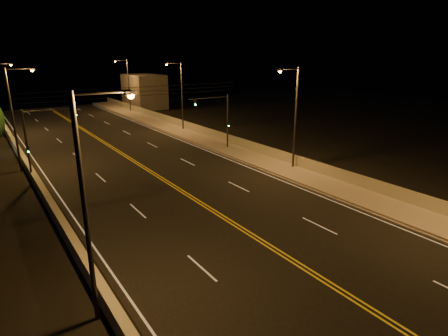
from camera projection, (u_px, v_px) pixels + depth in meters
road at (189, 196)px, 29.73m from camera, size 18.00×120.00×0.02m
sidewalk at (289, 171)px, 35.46m from camera, size 3.60×120.00×0.30m
curb at (274, 175)px, 34.48m from camera, size 0.14×120.00×0.15m
parapet_wall at (302, 162)px, 36.15m from camera, size 0.30×120.00×1.00m
jersey_barrier at (59, 220)px, 24.42m from camera, size 0.45×120.00×0.96m
distant_building_right at (144, 91)px, 75.99m from camera, size 6.00×10.00×6.64m
parapet_rail at (302, 157)px, 35.99m from camera, size 0.06×120.00×0.06m
lane_markings at (190, 196)px, 29.67m from camera, size 17.32×116.00×0.00m
streetlight_1 at (294, 113)px, 34.68m from camera, size 2.55×0.28×9.66m
streetlight_2 at (180, 92)px, 52.57m from camera, size 2.55×0.28×9.66m
streetlight_3 at (127, 83)px, 69.29m from camera, size 2.55×0.28×9.66m
streetlight_4 at (90, 197)px, 14.59m from camera, size 2.55×0.28×9.66m
streetlight_5 at (15, 113)px, 34.46m from camera, size 2.55×0.28×9.66m
traffic_signal_right at (220, 116)px, 42.30m from camera, size 5.11×0.31×6.36m
traffic_signal_left at (38, 136)px, 32.23m from camera, size 5.11×0.31×6.36m
overhead_wires at (138, 92)px, 35.06m from camera, size 22.00×0.03×0.83m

